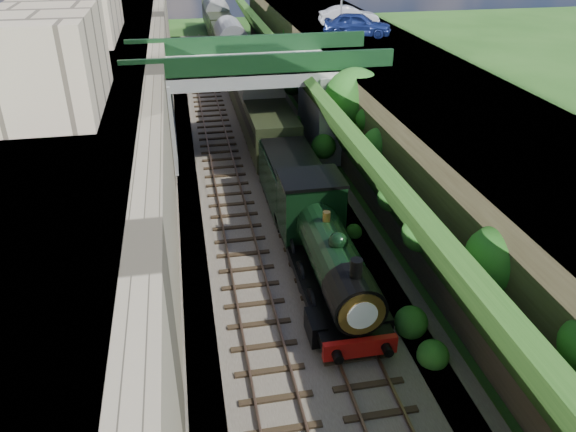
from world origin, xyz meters
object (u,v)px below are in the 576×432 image
Objects in this scene: tree at (356,100)px; tender at (292,184)px; locomotive at (326,252)px; car_blue at (357,24)px; car_silver at (349,16)px; road_bridge at (262,94)px.

tree is 1.10× the size of tender.
tender is (-0.00, 7.36, -0.27)m from locomotive.
car_blue is at bearing 70.45° from locomotive.
car_silver is at bearing 13.10° from car_blue.
road_bridge is at bearing 148.08° from car_blue.
road_bridge is at bearing 90.92° from locomotive.
car_silver is 0.79× the size of tender.
road_bridge is at bearing 139.73° from tree.
tree is at bearing -176.34° from car_blue.
car_silver reaches higher than tree.
tender is (-7.89, -14.87, -5.48)m from car_blue.
car_silver is 21.37m from tender.
tree is 7.12m from tender.
car_silver is (3.71, 14.48, 2.39)m from tree.
tender is (0.26, -8.61, -2.46)m from road_bridge.
tree is 0.65× the size of locomotive.
locomotive is at bearing 168.09° from car_silver.
tender is (-4.71, -4.40, -3.03)m from tree.
tree is 11.21m from car_blue.
car_blue reaches higher than tender.
tree is 12.97m from locomotive.
car_blue is (8.15, 6.26, 3.02)m from road_bridge.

